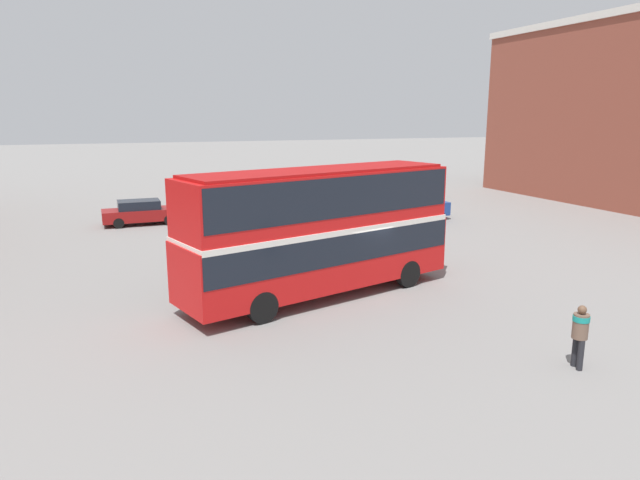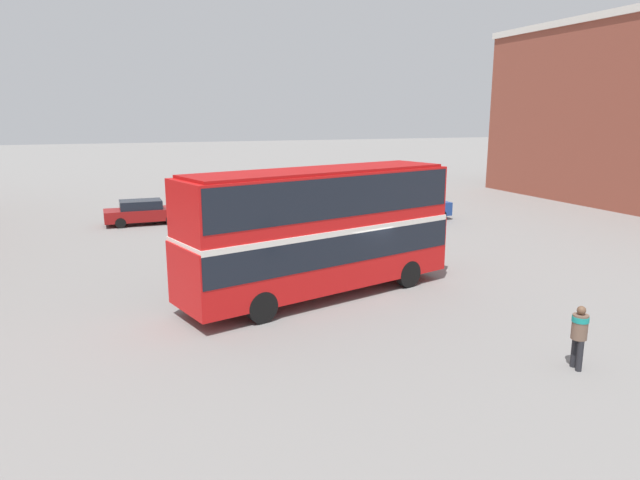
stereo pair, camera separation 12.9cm
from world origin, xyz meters
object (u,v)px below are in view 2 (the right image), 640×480
(parked_car_kerb_far, at_px, (418,207))
(parked_car_side_street, at_px, (144,212))
(pedestrian_foreground, at_px, (579,331))
(double_decker_bus, at_px, (320,224))
(parked_car_kerb_near, at_px, (271,220))

(parked_car_kerb_far, xyz_separation_m, parked_car_side_street, (-16.13, 4.50, -0.06))
(pedestrian_foreground, bearing_deg, double_decker_bus, -49.80)
(pedestrian_foreground, height_order, parked_car_side_street, pedestrian_foreground)
(parked_car_kerb_near, relative_size, parked_car_kerb_far, 1.04)
(pedestrian_foreground, relative_size, parked_car_kerb_near, 0.41)
(parked_car_kerb_near, distance_m, parked_car_side_street, 8.40)
(double_decker_bus, bearing_deg, pedestrian_foreground, -79.00)
(double_decker_bus, relative_size, parked_car_side_street, 2.32)
(pedestrian_foreground, height_order, parked_car_kerb_near, pedestrian_foreground)
(pedestrian_foreground, xyz_separation_m, parked_car_kerb_near, (-2.79, 19.12, -0.26))
(double_decker_bus, bearing_deg, parked_car_side_street, 91.09)
(parked_car_kerb_far, height_order, parked_car_side_street, parked_car_kerb_far)
(double_decker_bus, relative_size, pedestrian_foreground, 6.28)
(parked_car_kerb_far, bearing_deg, parked_car_kerb_near, 4.51)
(parked_car_kerb_near, xyz_separation_m, parked_car_side_street, (-6.32, 5.53, -0.05))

